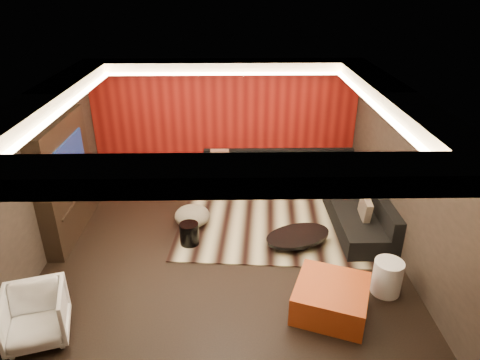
{
  "coord_description": "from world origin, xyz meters",
  "views": [
    {
      "loc": [
        0.17,
        -6.39,
        4.41
      ],
      "look_at": [
        0.3,
        0.6,
        1.05
      ],
      "focal_mm": 32.0,
      "sensor_mm": 36.0,
      "label": 1
    }
  ],
  "objects_px": {
    "sectional_sofa": "(305,187)",
    "white_side_table": "(387,277)",
    "drum_stool": "(189,234)",
    "armchair": "(35,316)",
    "orange_ottoman": "(331,298)",
    "coffee_table": "(298,239)"
  },
  "relations": [
    {
      "from": "armchair",
      "to": "sectional_sofa",
      "type": "relative_size",
      "value": 0.22
    },
    {
      "from": "orange_ottoman",
      "to": "white_side_table",
      "type": "bearing_deg",
      "value": 22.73
    },
    {
      "from": "armchair",
      "to": "sectional_sofa",
      "type": "xyz_separation_m",
      "value": [
        4.18,
        3.92,
        -0.1
      ]
    },
    {
      "from": "sectional_sofa",
      "to": "white_side_table",
      "type": "bearing_deg",
      "value": -76.12
    },
    {
      "from": "drum_stool",
      "to": "orange_ottoman",
      "type": "xyz_separation_m",
      "value": [
        2.19,
        -1.74,
        0.0
      ]
    },
    {
      "from": "armchair",
      "to": "sectional_sofa",
      "type": "distance_m",
      "value": 5.73
    },
    {
      "from": "orange_ottoman",
      "to": "sectional_sofa",
      "type": "bearing_deg",
      "value": 87.23
    },
    {
      "from": "coffee_table",
      "to": "orange_ottoman",
      "type": "height_order",
      "value": "orange_ottoman"
    },
    {
      "from": "drum_stool",
      "to": "white_side_table",
      "type": "distance_m",
      "value": 3.4
    },
    {
      "from": "drum_stool",
      "to": "sectional_sofa",
      "type": "xyz_separation_m",
      "value": [
        2.35,
        1.75,
        0.04
      ]
    },
    {
      "from": "coffee_table",
      "to": "sectional_sofa",
      "type": "relative_size",
      "value": 0.33
    },
    {
      "from": "drum_stool",
      "to": "orange_ottoman",
      "type": "relative_size",
      "value": 0.4
    },
    {
      "from": "coffee_table",
      "to": "drum_stool",
      "type": "distance_m",
      "value": 1.95
    },
    {
      "from": "drum_stool",
      "to": "armchair",
      "type": "relative_size",
      "value": 0.51
    },
    {
      "from": "armchair",
      "to": "drum_stool",
      "type": "bearing_deg",
      "value": 33.83
    },
    {
      "from": "white_side_table",
      "to": "sectional_sofa",
      "type": "height_order",
      "value": "sectional_sofa"
    },
    {
      "from": "orange_ottoman",
      "to": "sectional_sofa",
      "type": "relative_size",
      "value": 0.28
    },
    {
      "from": "drum_stool",
      "to": "sectional_sofa",
      "type": "height_order",
      "value": "sectional_sofa"
    },
    {
      "from": "coffee_table",
      "to": "white_side_table",
      "type": "xyz_separation_m",
      "value": [
        1.17,
        -1.28,
        0.15
      ]
    },
    {
      "from": "coffee_table",
      "to": "white_side_table",
      "type": "distance_m",
      "value": 1.74
    },
    {
      "from": "drum_stool",
      "to": "white_side_table",
      "type": "relative_size",
      "value": 0.74
    },
    {
      "from": "sectional_sofa",
      "to": "coffee_table",
      "type": "bearing_deg",
      "value": -102.64
    }
  ]
}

